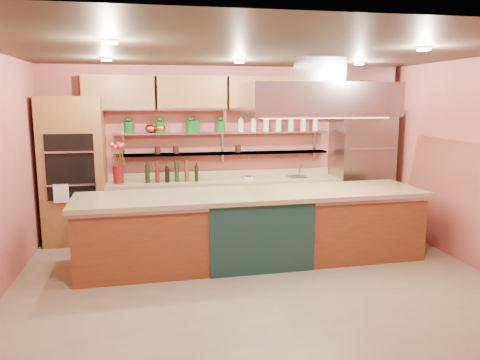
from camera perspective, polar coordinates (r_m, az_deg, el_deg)
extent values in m
cube|color=gray|center=(6.00, 2.08, -12.34)|extent=(6.00, 5.00, 0.02)
cube|color=black|center=(5.59, 2.27, 15.42)|extent=(6.00, 5.00, 0.02)
cube|color=#AC5651|center=(8.06, -1.83, 3.73)|extent=(6.00, 0.04, 2.80)
cube|color=#AC5651|center=(3.29, 12.04, -5.45)|extent=(6.00, 0.04, 2.80)
cube|color=#AC5651|center=(6.94, 27.10, 1.67)|extent=(0.04, 5.00, 2.80)
cube|color=brown|center=(7.77, -19.57, 1.08)|extent=(0.95, 0.64, 2.30)
cube|color=gray|center=(8.46, 14.52, 1.32)|extent=(0.95, 0.72, 2.10)
cube|color=tan|center=(7.92, -1.81, -3.25)|extent=(3.84, 0.64, 0.93)
cube|color=#A5A7AC|center=(7.93, -2.03, 3.27)|extent=(3.60, 0.26, 0.03)
cube|color=#A5A7AC|center=(7.90, -2.05, 5.79)|extent=(3.60, 0.26, 0.03)
cube|color=brown|center=(7.84, -1.65, 10.52)|extent=(4.60, 0.36, 0.55)
cube|color=#A5A7AC|center=(6.57, 9.53, 9.65)|extent=(2.00, 1.00, 0.45)
cube|color=#FFE5A5|center=(5.78, 1.80, 14.94)|extent=(4.00, 2.80, 0.02)
cube|color=brown|center=(6.56, 1.65, -5.76)|extent=(4.76, 1.17, 0.99)
cylinder|color=#5E0E12|center=(7.68, -14.61, 0.65)|extent=(0.18, 0.18, 0.29)
cube|color=black|center=(7.67, -8.29, 0.87)|extent=(0.94, 0.46, 0.29)
cube|color=silver|center=(7.84, 1.01, 0.40)|extent=(0.17, 0.15, 0.08)
cylinder|color=silver|center=(8.16, 7.30, 1.14)|extent=(0.03, 0.03, 0.21)
ellipsoid|color=#D45A31|center=(7.80, -10.89, 6.20)|extent=(0.18, 0.18, 0.14)
cylinder|color=#0F471C|center=(7.83, -5.52, 6.54)|extent=(0.20, 0.20, 0.19)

